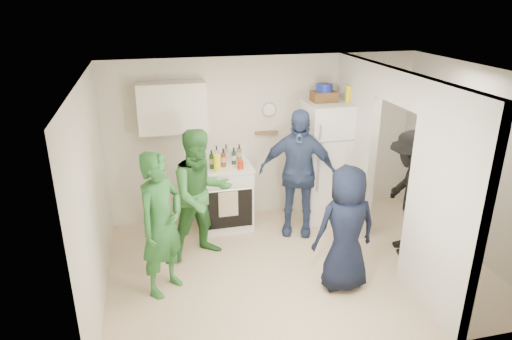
{
  "coord_description": "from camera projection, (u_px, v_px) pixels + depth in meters",
  "views": [
    {
      "loc": [
        -1.72,
        -4.82,
        3.34
      ],
      "look_at": [
        -0.46,
        0.4,
        1.25
      ],
      "focal_mm": 32.0,
      "sensor_mm": 36.0,
      "label": 1
    }
  ],
  "objects": [
    {
      "name": "partition_pier_back",
      "position": [
        354.0,
        144.0,
        6.76
      ],
      "size": [
        0.12,
        1.2,
        2.5
      ],
      "primitive_type": "cube",
      "color": "silver",
      "rests_on": "floor"
    },
    {
      "name": "stove",
      "position": [
        224.0,
        196.0,
        6.86
      ],
      "size": [
        0.82,
        0.69,
        0.98
      ],
      "primitive_type": "cube",
      "color": "white",
      "rests_on": "floor"
    },
    {
      "name": "floor",
      "position": [
        298.0,
        267.0,
        5.96
      ],
      "size": [
        4.8,
        4.8,
        0.0
      ],
      "primitive_type": "plane",
      "color": "beige",
      "rests_on": "ground"
    },
    {
      "name": "bottle_f",
      "position": [
        234.0,
        156.0,
        6.69
      ],
      "size": [
        0.07,
        0.07,
        0.26
      ],
      "primitive_type": "cylinder",
      "color": "#17402B",
      "rests_on": "stove"
    },
    {
      "name": "wall_right",
      "position": [
        473.0,
        162.0,
        6.03
      ],
      "size": [
        0.0,
        3.4,
        3.4
      ],
      "primitive_type": "plane",
      "rotation": [
        1.57,
        0.0,
        -1.57
      ],
      "color": "silver",
      "rests_on": "floor"
    },
    {
      "name": "upper_cabinet",
      "position": [
        172.0,
        107.0,
        6.36
      ],
      "size": [
        0.95,
        0.34,
        0.7
      ],
      "primitive_type": "cube",
      "color": "silver",
      "rests_on": "wall_back"
    },
    {
      "name": "wall_front",
      "position": [
        364.0,
        250.0,
        3.96
      ],
      "size": [
        4.8,
        0.0,
        4.8
      ],
      "primitive_type": "plane",
      "rotation": [
        -1.57,
        0.0,
        0.0
      ],
      "color": "silver",
      "rests_on": "floor"
    },
    {
      "name": "nook_window_frame",
      "position": [
        466.0,
        129.0,
        6.06
      ],
      "size": [
        0.04,
        0.76,
        0.86
      ],
      "primitive_type": "cube",
      "color": "white",
      "rests_on": "wall_right"
    },
    {
      "name": "bottle_d",
      "position": [
        223.0,
        158.0,
        6.59
      ],
      "size": [
        0.07,
        0.07,
        0.28
      ],
      "primitive_type": "cylinder",
      "color": "maroon",
      "rests_on": "stove"
    },
    {
      "name": "person_green_left",
      "position": [
        161.0,
        224.0,
        5.2
      ],
      "size": [
        0.75,
        0.75,
        1.75
      ],
      "primitive_type": "imported",
      "rotation": [
        0.0,
        0.0,
        0.79
      ],
      "color": "#307835",
      "rests_on": "floor"
    },
    {
      "name": "wall_left",
      "position": [
        93.0,
        198.0,
        4.98
      ],
      "size": [
        0.0,
        3.4,
        3.4
      ],
      "primitive_type": "plane",
      "rotation": [
        1.57,
        0.0,
        1.57
      ],
      "color": "silver",
      "rests_on": "floor"
    },
    {
      "name": "bottle_c",
      "position": [
        217.0,
        154.0,
        6.77
      ],
      "size": [
        0.06,
        0.06,
        0.26
      ],
      "primitive_type": "cylinder",
      "color": "silver",
      "rests_on": "stove"
    },
    {
      "name": "wicker_basket",
      "position": [
        324.0,
        96.0,
        6.69
      ],
      "size": [
        0.35,
        0.25,
        0.15
      ],
      "primitive_type": "cube",
      "color": "brown",
      "rests_on": "fridge"
    },
    {
      "name": "wall_back",
      "position": [
        265.0,
        138.0,
        7.04
      ],
      "size": [
        4.8,
        0.0,
        4.8
      ],
      "primitive_type": "plane",
      "rotation": [
        1.57,
        0.0,
        0.0
      ],
      "color": "silver",
      "rests_on": "floor"
    },
    {
      "name": "nook_valance",
      "position": [
        469.0,
        103.0,
        5.92
      ],
      "size": [
        0.04,
        0.82,
        0.18
      ],
      "primitive_type": "cube",
      "color": "white",
      "rests_on": "wall_right"
    },
    {
      "name": "bottle_g",
      "position": [
        239.0,
        153.0,
        6.83
      ],
      "size": [
        0.07,
        0.07,
        0.25
      ],
      "primitive_type": "cylinder",
      "color": "olive",
      "rests_on": "stove"
    },
    {
      "name": "bottle_a",
      "position": [
        203.0,
        157.0,
        6.67
      ],
      "size": [
        0.06,
        0.06,
        0.25
      ],
      "primitive_type": "cylinder",
      "color": "brown",
      "rests_on": "stove"
    },
    {
      "name": "blue_bowl",
      "position": [
        324.0,
        88.0,
        6.65
      ],
      "size": [
        0.24,
        0.24,
        0.11
      ],
      "primitive_type": "cylinder",
      "color": "navy",
      "rests_on": "wicker_basket"
    },
    {
      "name": "spice_shelf",
      "position": [
        266.0,
        133.0,
        6.96
      ],
      "size": [
        0.35,
        0.08,
        0.03
      ],
      "primitive_type": "cube",
      "color": "olive",
      "rests_on": "wall_back"
    },
    {
      "name": "bottle_e",
      "position": [
        226.0,
        152.0,
        6.83
      ],
      "size": [
        0.06,
        0.06,
        0.26
      ],
      "primitive_type": "cylinder",
      "color": "#9AA2AB",
      "rests_on": "stove"
    },
    {
      "name": "yellow_cup_stack_stove",
      "position": [
        217.0,
        163.0,
        6.41
      ],
      "size": [
        0.09,
        0.09,
        0.25
      ],
      "primitive_type": "cylinder",
      "color": "#E9F915",
      "rests_on": "stove"
    },
    {
      "name": "bottle_h",
      "position": [
        204.0,
        159.0,
        6.44
      ],
      "size": [
        0.06,
        0.06,
        0.33
      ],
      "primitive_type": "cylinder",
      "color": "#B4B9C1",
      "rests_on": "stove"
    },
    {
      "name": "fridge",
      "position": [
        328.0,
        161.0,
        7.03
      ],
      "size": [
        0.76,
        0.74,
        1.85
      ],
      "primitive_type": "cube",
      "color": "white",
      "rests_on": "floor"
    },
    {
      "name": "partition_pier_front",
      "position": [
        444.0,
        207.0,
        4.77
      ],
      "size": [
        0.12,
        1.2,
        2.5
      ],
      "primitive_type": "cube",
      "color": "silver",
      "rests_on": "floor"
    },
    {
      "name": "person_nook",
      "position": [
        409.0,
        194.0,
        6.04
      ],
      "size": [
        0.88,
        1.23,
        1.72
      ],
      "primitive_type": "imported",
      "rotation": [
        0.0,
        0.0,
        -1.81
      ],
      "color": "black",
      "rests_on": "floor"
    },
    {
      "name": "yellow_cup_stack_top",
      "position": [
        348.0,
        94.0,
        6.61
      ],
      "size": [
        0.09,
        0.09,
        0.25
      ],
      "primitive_type": "cylinder",
      "color": "yellow",
      "rests_on": "fridge"
    },
    {
      "name": "person_navy",
      "position": [
        346.0,
        229.0,
        5.31
      ],
      "size": [
        0.77,
        0.51,
        1.55
      ],
      "primitive_type": "imported",
      "rotation": [
        0.0,
        0.0,
        -3.12
      ],
      "color": "black",
      "rests_on": "floor"
    },
    {
      "name": "nook_window",
      "position": [
        467.0,
        129.0,
        6.06
      ],
      "size": [
        0.03,
        0.7,
        0.8
      ],
      "primitive_type": "cube",
      "color": "black",
      "rests_on": "wall_right"
    },
    {
      "name": "partition_header",
      "position": [
        401.0,
        87.0,
        5.39
      ],
      "size": [
        0.12,
        1.0,
        0.4
      ],
      "primitive_type": "cube",
      "color": "silver",
      "rests_on": "partition_pier_back"
    },
    {
      "name": "wall_clock",
      "position": [
        269.0,
        109.0,
        6.87
      ],
      "size": [
        0.22,
        0.02,
        0.22
      ],
      "primitive_type": "cylinder",
      "rotation": [
        1.57,
        0.0,
        0.0
      ],
      "color": "white",
      "rests_on": "wall_back"
    },
    {
      "name": "bottle_b",
      "position": [
        212.0,
        159.0,
        6.52
      ],
      "size": [
        0.07,
        0.07,
        0.28
      ],
      "primitive_type": "cylinder",
      "color": "#244416",
      "rests_on": "stove"
    },
    {
      "name": "red_cup",
      "position": [
        240.0,
        165.0,
        6.53
      ],
      "size": [
        0.09,
        0.09,
        0.12
      ],
      "primitive_type": "cylinder",
      "color": "#B4320C",
      "rests_on": "stove"
    },
    {
      "name": "person_denim",
      "position": [
        297.0,
        173.0,
        6.52
      ],
      "size": [
        1.19,
        0.83,
        1.87
      ],
      "primitive_type": "imported",
      "rotation": [
        0.0,
        0.0,
        -0.38
      ],
      "color": "navy",
      "rests_on": "floor"
    },
    {
      "name": "person_green_center",
      "position": [
        201.0,
        195.0,
        5.93
      ],
      "size": [
        1.02,
        0.89,
        1.77
      ],
      "primitive_type": "imported",
      "rotation": [
        0.0,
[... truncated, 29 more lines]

